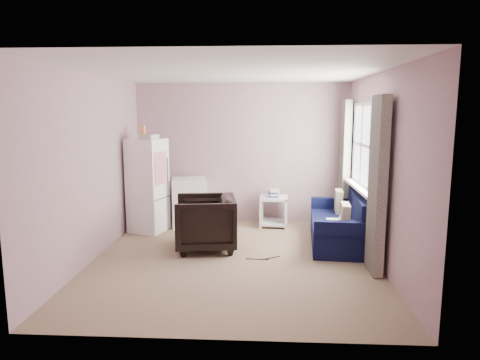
% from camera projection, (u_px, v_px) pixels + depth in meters
% --- Properties ---
extents(room, '(3.84, 4.24, 2.54)m').
position_uv_depth(room, '(235.00, 168.00, 5.65)').
color(room, '#957C61').
rests_on(room, ground).
extents(armchair, '(0.90, 0.94, 0.87)m').
position_uv_depth(armchair, '(205.00, 220.00, 6.21)').
color(armchair, black).
rests_on(armchair, ground).
extents(fridge, '(0.66, 0.66, 1.77)m').
position_uv_depth(fridge, '(148.00, 185.00, 7.11)').
color(fridge, white).
rests_on(fridge, ground).
extents(washing_machine, '(0.69, 0.69, 0.84)m').
position_uv_depth(washing_machine, '(190.00, 201.00, 7.51)').
color(washing_machine, white).
rests_on(washing_machine, ground).
extents(side_table, '(0.51, 0.51, 0.65)m').
position_uv_depth(side_table, '(274.00, 209.00, 7.50)').
color(side_table, white).
rests_on(side_table, ground).
extents(sofa, '(0.93, 1.79, 0.77)m').
position_uv_depth(sofa, '(342.00, 226.00, 6.48)').
color(sofa, '#0C1138').
rests_on(sofa, ground).
extents(window_dressing, '(0.17, 2.62, 2.18)m').
position_uv_depth(window_dressing, '(358.00, 173.00, 6.26)').
color(window_dressing, white).
rests_on(window_dressing, ground).
extents(floor_cables, '(0.48, 0.18, 0.01)m').
position_uv_depth(floor_cables, '(264.00, 259.00, 5.84)').
color(floor_cables, black).
rests_on(floor_cables, ground).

